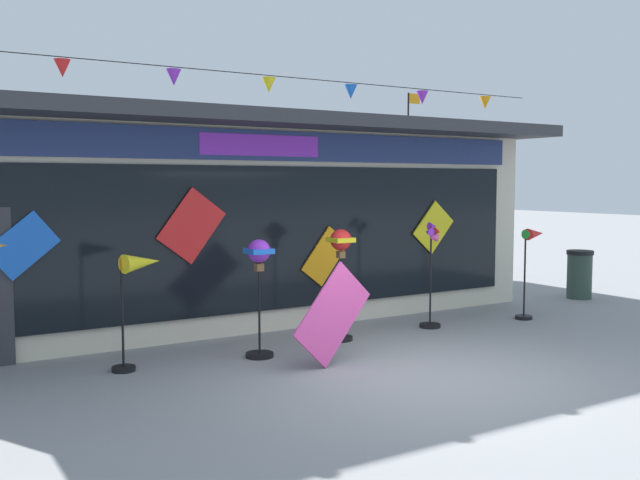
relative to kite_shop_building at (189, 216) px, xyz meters
The scene contains 9 objects.
ground_plane 6.30m from the kite_shop_building, 84.51° to the right, with size 80.00×80.00×0.00m, color gray.
kite_shop_building is the anchor object (origin of this frame).
wind_spinner_left 4.60m from the kite_shop_building, 118.98° to the right, with size 0.68×0.38×1.45m.
wind_spinner_center_left 4.34m from the kite_shop_building, 99.19° to the right, with size 0.37×0.37×1.57m.
wind_spinner_center_right 4.08m from the kite_shop_building, 78.98° to the right, with size 0.35×0.35×1.63m.
wind_spinner_right 4.76m from the kite_shop_building, 57.88° to the right, with size 0.34×0.34×1.68m.
wind_spinner_far_right 6.20m from the kite_shop_building, 43.57° to the right, with size 0.63×0.28×1.54m.
trash_bin 7.76m from the kite_shop_building, 25.76° to the right, with size 0.52×0.52×0.96m.
display_kite_on_ground 5.18m from the kite_shop_building, 90.77° to the right, with size 0.66×0.03×1.19m, color #EA4CA3.
Camera 1 is at (-5.41, -6.44, 2.31)m, focal length 39.63 mm.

